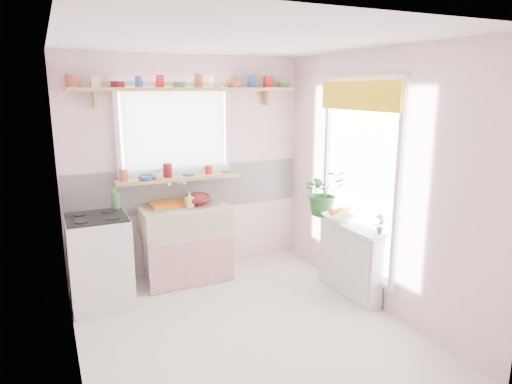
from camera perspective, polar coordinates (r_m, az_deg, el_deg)
name	(u,v)px	position (r m, az deg, el deg)	size (l,w,h in m)	color
room	(267,161)	(4.89, 1.43, 3.90)	(3.20, 3.20, 3.20)	silver
sink_unit	(185,243)	(5.23, -8.82, -6.28)	(0.95, 0.65, 1.11)	white
cooker	(100,261)	(4.83, -18.97, -8.12)	(0.58, 0.58, 0.93)	white
radiator_ledge	(349,258)	(4.92, 11.59, -8.05)	(0.22, 0.95, 0.78)	white
windowsill	(179,178)	(5.22, -9.66, 1.71)	(1.40, 0.22, 0.04)	tan
pine_shelf	(189,89)	(5.16, -8.40, 12.59)	(2.52, 0.24, 0.04)	tan
shelf_crockery	(185,82)	(5.14, -8.90, 13.40)	(2.47, 0.11, 0.12)	#A55133
sill_crockery	(174,172)	(5.19, -10.22, 2.47)	(1.35, 0.11, 0.12)	#A55133
dish_tray	(168,203)	(5.21, -10.95, -1.41)	(0.38, 0.29, 0.04)	orange
colander	(197,198)	(5.17, -7.37, -0.81)	(0.31, 0.31, 0.14)	#5C0F19
jade_plant	(323,192)	(5.00, 8.38, -0.04)	(0.45, 0.39, 0.50)	#255E27
fruit_bowl	(337,218)	(4.83, 10.14, -3.19)	(0.31, 0.31, 0.08)	white
herb_pot	(380,223)	(4.49, 15.22, -3.80)	(0.11, 0.07, 0.21)	#265F27
soap_bottle_sink	(189,199)	(5.06, -8.33, -0.92)	(0.08, 0.08, 0.18)	#E6E166
sill_cup	(158,175)	(5.09, -12.21, 2.08)	(0.12, 0.12, 0.09)	beige
sill_bowl	(145,178)	(5.07, -13.65, 1.74)	(0.17, 0.17, 0.05)	#325CA5
shelf_vase	(234,80)	(5.27, -2.74, 13.76)	(0.15, 0.15, 0.15)	#AE5D35
cooker_bottle	(115,197)	(4.89, -17.20, -0.56)	(0.10, 0.10, 0.26)	#387141
fruit	(338,212)	(4.82, 10.18, -2.47)	(0.20, 0.14, 0.10)	orange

